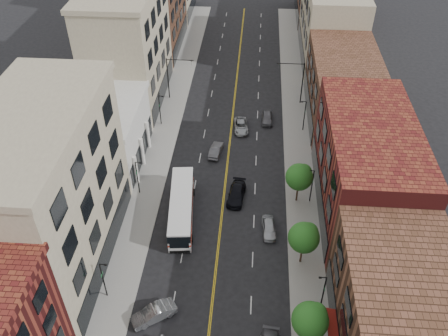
% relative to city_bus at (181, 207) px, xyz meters
% --- Properties ---
extents(sidewalk_left, '(4.00, 110.00, 0.15)m').
position_rel_city_bus_xyz_m(sidewalk_left, '(-5.16, 14.93, -1.72)').
color(sidewalk_left, gray).
rests_on(sidewalk_left, ground).
extents(sidewalk_right, '(4.00, 110.00, 0.15)m').
position_rel_city_bus_xyz_m(sidewalk_right, '(14.84, 14.93, -1.72)').
color(sidewalk_right, gray).
rests_on(sidewalk_right, ground).
extents(bldg_l_tanoffice, '(10.00, 22.00, 18.00)m').
position_rel_city_bus_xyz_m(bldg_l_tanoffice, '(-12.16, -7.07, 7.21)').
color(bldg_l_tanoffice, gray).
rests_on(bldg_l_tanoffice, ground).
extents(bldg_l_white, '(10.00, 14.00, 8.00)m').
position_rel_city_bus_xyz_m(bldg_l_white, '(-12.16, 10.93, 2.21)').
color(bldg_l_white, silver).
rests_on(bldg_l_white, ground).
extents(bldg_l_far_a, '(10.00, 20.00, 18.00)m').
position_rel_city_bus_xyz_m(bldg_l_far_a, '(-12.16, 27.93, 7.21)').
color(bldg_l_far_a, gray).
rests_on(bldg_l_far_a, ground).
extents(bldg_l_far_b, '(10.00, 20.00, 15.00)m').
position_rel_city_bus_xyz_m(bldg_l_far_b, '(-12.16, 47.93, 5.71)').
color(bldg_l_far_b, brown).
rests_on(bldg_l_far_b, ground).
extents(bldg_r_mid, '(10.00, 22.00, 12.00)m').
position_rel_city_bus_xyz_m(bldg_r_mid, '(21.84, 3.93, 4.21)').
color(bldg_r_mid, '#581717').
rests_on(bldg_r_mid, ground).
extents(bldg_r_far_a, '(10.00, 20.00, 10.00)m').
position_rel_city_bus_xyz_m(bldg_r_far_a, '(21.84, 24.93, 3.21)').
color(bldg_r_far_a, brown).
rests_on(bldg_r_far_a, ground).
extents(bldg_r_far_b, '(10.00, 22.00, 14.00)m').
position_rel_city_bus_xyz_m(bldg_r_far_b, '(21.84, 45.93, 5.21)').
color(bldg_r_far_b, gray).
rests_on(bldg_r_far_b, ground).
extents(tree_r_1, '(3.40, 3.40, 5.59)m').
position_rel_city_bus_xyz_m(tree_r_1, '(14.23, -16.00, 2.34)').
color(tree_r_1, black).
rests_on(tree_r_1, sidewalk_right).
extents(tree_r_2, '(3.40, 3.40, 5.59)m').
position_rel_city_bus_xyz_m(tree_r_2, '(14.23, -6.00, 2.34)').
color(tree_r_2, black).
rests_on(tree_r_2, sidewalk_right).
extents(tree_r_3, '(3.40, 3.40, 5.59)m').
position_rel_city_bus_xyz_m(tree_r_3, '(14.23, 4.00, 2.34)').
color(tree_r_3, black).
rests_on(tree_r_3, sidewalk_right).
extents(lamp_l_1, '(0.81, 0.55, 5.05)m').
position_rel_city_bus_xyz_m(lamp_l_1, '(-6.11, -12.07, 1.18)').
color(lamp_l_1, black).
rests_on(lamp_l_1, sidewalk_left).
extents(lamp_l_2, '(0.81, 0.55, 5.05)m').
position_rel_city_bus_xyz_m(lamp_l_2, '(-6.11, 3.93, 1.18)').
color(lamp_l_2, black).
rests_on(lamp_l_2, sidewalk_left).
extents(lamp_l_3, '(0.81, 0.55, 5.05)m').
position_rel_city_bus_xyz_m(lamp_l_3, '(-6.11, 19.93, 1.18)').
color(lamp_l_3, black).
rests_on(lamp_l_3, sidewalk_left).
extents(lamp_r_1, '(0.81, 0.55, 5.05)m').
position_rel_city_bus_xyz_m(lamp_r_1, '(15.79, -12.07, 1.18)').
color(lamp_r_1, black).
rests_on(lamp_r_1, sidewalk_right).
extents(lamp_r_2, '(0.81, 0.55, 5.05)m').
position_rel_city_bus_xyz_m(lamp_r_2, '(15.79, 3.93, 1.18)').
color(lamp_r_2, black).
rests_on(lamp_r_2, sidewalk_right).
extents(lamp_r_3, '(0.81, 0.55, 5.05)m').
position_rel_city_bus_xyz_m(lamp_r_3, '(15.79, 19.93, 1.18)').
color(lamp_r_3, black).
rests_on(lamp_r_3, sidewalk_right).
extents(signal_mast_left, '(4.49, 0.18, 7.20)m').
position_rel_city_bus_xyz_m(signal_mast_left, '(-5.42, 27.93, 2.85)').
color(signal_mast_left, black).
rests_on(signal_mast_left, sidewalk_left).
extents(signal_mast_right, '(4.49, 0.18, 7.20)m').
position_rel_city_bus_xyz_m(signal_mast_right, '(15.11, 27.93, 2.85)').
color(signal_mast_right, black).
rests_on(signal_mast_right, sidewalk_right).
extents(city_bus, '(3.80, 12.18, 3.08)m').
position_rel_city_bus_xyz_m(city_bus, '(0.00, 0.00, 0.00)').
color(city_bus, silver).
rests_on(city_bus, ground).
extents(car_angle_b, '(4.69, 3.85, 1.50)m').
position_rel_city_bus_xyz_m(car_angle_b, '(-0.76, -14.27, -1.04)').
color(car_angle_b, '#9B9EA2').
rests_on(car_angle_b, ground).
extents(car_parked_far, '(1.94, 4.12, 1.36)m').
position_rel_city_bus_xyz_m(car_parked_far, '(10.64, -1.70, -1.11)').
color(car_parked_far, '#A3A6AA').
rests_on(car_parked_far, ground).
extents(car_lane_behind, '(2.01, 4.32, 1.37)m').
position_rel_city_bus_xyz_m(car_lane_behind, '(3.04, 13.06, -1.11)').
color(car_lane_behind, '#4E4E53').
rests_on(car_lane_behind, ground).
extents(car_lane_a, '(2.57, 5.19, 1.45)m').
position_rel_city_bus_xyz_m(car_lane_a, '(6.48, 3.93, -1.07)').
color(car_lane_a, black).
rests_on(car_lane_a, ground).
extents(car_lane_b, '(2.64, 4.86, 1.29)m').
position_rel_city_bus_xyz_m(car_lane_b, '(6.34, 19.48, -1.14)').
color(car_lane_b, '#94979A').
rests_on(car_lane_b, ground).
extents(car_lane_c, '(1.69, 4.18, 1.42)m').
position_rel_city_bus_xyz_m(car_lane_c, '(10.34, 22.12, -1.08)').
color(car_lane_c, '#58575C').
rests_on(car_lane_c, ground).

